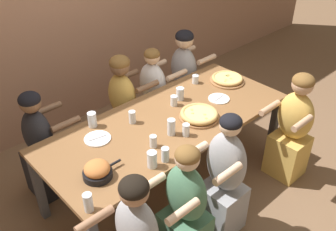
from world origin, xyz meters
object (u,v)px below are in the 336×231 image
object	(u,v)px
empty_plate_b	(219,99)
pizza_board_second	(227,79)
diner_far_left	(42,149)
diner_far_center	(123,109)
drinking_glass_a	(174,101)
diner_far_right	(184,80)
skillet_bowl	(97,171)
drinking_glass_h	(165,155)
drinking_glass_e	(152,160)
cocktail_glass_blue	(195,80)
drinking_glass_c	(88,203)
diner_near_center	(224,181)
drinking_glass_j	(92,120)
diner_far_midright	(153,98)
diner_near_midleft	(185,212)
drinking_glass_g	(180,94)
pizza_board_main	(199,115)
diner_near_right	(292,131)
drinking_glass_i	(153,142)
drinking_glass_d	(186,130)
drinking_glass_f	(132,118)

from	to	relation	value
empty_plate_b	pizza_board_second	bearing A→B (deg)	27.92
diner_far_left	diner_far_center	distance (m)	0.96
pizza_board_second	drinking_glass_a	size ratio (longest dim) A/B	3.68
empty_plate_b	diner_far_right	xyz separation A→B (m)	(0.30, 0.80, -0.22)
skillet_bowl	drinking_glass_h	distance (m)	0.54
drinking_glass_e	diner_far_left	world-z (taller)	diner_far_left
skillet_bowl	cocktail_glass_blue	xyz separation A→B (m)	(1.59, 0.51, -0.02)
pizza_board_second	cocktail_glass_blue	distance (m)	0.35
drinking_glass_c	drinking_glass_e	world-z (taller)	drinking_glass_c
diner_near_center	diner_far_center	xyz separation A→B (m)	(0.05, 1.45, 0.00)
drinking_glass_j	diner_far_midright	xyz separation A→B (m)	(1.00, 0.34, -0.34)
drinking_glass_j	diner_far_center	bearing A→B (deg)	30.20
drinking_glass_h	diner_near_midleft	distance (m)	0.46
drinking_glass_g	diner_near_center	world-z (taller)	diner_near_center
empty_plate_b	drinking_glass_g	size ratio (longest dim) A/B	1.66
cocktail_glass_blue	diner_near_midleft	world-z (taller)	diner_near_midleft
pizza_board_second	diner_near_center	xyz separation A→B (m)	(-1.01, -0.83, -0.26)
skillet_bowl	diner_near_center	xyz separation A→B (m)	(0.86, -0.53, -0.29)
diner_far_center	empty_plate_b	bearing A→B (deg)	37.17
skillet_bowl	diner_near_center	size ratio (longest dim) A/B	0.27
diner_near_center	diner_far_center	distance (m)	1.45
pizza_board_main	diner_near_right	world-z (taller)	diner_near_right
drinking_glass_i	diner_far_left	bearing A→B (deg)	122.48
diner_far_right	diner_near_midleft	bearing A→B (deg)	-44.44
drinking_glass_c	diner_far_right	world-z (taller)	diner_far_right
drinking_glass_h	drinking_glass_i	size ratio (longest dim) A/B	1.16
drinking_glass_a	pizza_board_main	bearing A→B (deg)	-87.21
diner_far_right	diner_near_midleft	xyz separation A→B (m)	(-1.42, -1.45, -0.04)
pizza_board_second	drinking_glass_h	distance (m)	1.46
diner_near_center	drinking_glass_i	bearing A→B (deg)	31.21
pizza_board_second	drinking_glass_e	size ratio (longest dim) A/B	2.68
drinking_glass_d	drinking_glass_h	size ratio (longest dim) A/B	0.93
drinking_glass_i	pizza_board_second	bearing A→B (deg)	13.09
diner_near_midleft	drinking_glass_h	bearing A→B (deg)	-15.69
diner_far_right	diner_far_midright	world-z (taller)	diner_far_right
diner_far_left	drinking_glass_j	bearing A→B (deg)	48.64
pizza_board_main	diner_near_right	xyz separation A→B (m)	(0.77, -0.55, -0.27)
drinking_glass_e	drinking_glass_f	bearing A→B (deg)	65.74
diner_near_center	diner_near_midleft	world-z (taller)	diner_near_center
drinking_glass_d	diner_near_right	distance (m)	1.18
diner_far_left	diner_far_midright	xyz separation A→B (m)	(1.38, -0.00, -0.01)
pizza_board_main	drinking_glass_h	size ratio (longest dim) A/B	3.00
drinking_glass_e	drinking_glass_g	bearing A→B (deg)	33.58
empty_plate_b	diner_far_right	distance (m)	0.88
drinking_glass_h	cocktail_glass_blue	bearing A→B (deg)	33.29
skillet_bowl	drinking_glass_c	size ratio (longest dim) A/B	2.22
drinking_glass_j	diner_near_right	world-z (taller)	diner_near_right
drinking_glass_j	diner_far_left	bearing A→B (deg)	138.64
drinking_glass_i	drinking_glass_j	world-z (taller)	drinking_glass_j
skillet_bowl	diner_far_center	size ratio (longest dim) A/B	0.28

